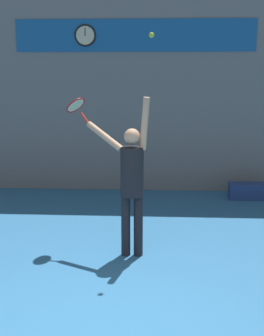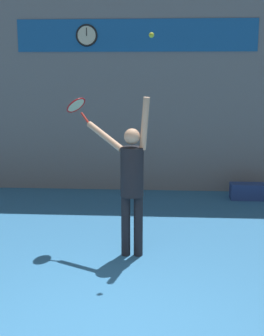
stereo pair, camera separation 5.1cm
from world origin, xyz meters
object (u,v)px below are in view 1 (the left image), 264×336
at_px(tennis_ball, 152,35).
at_px(scoreboard_clock, 85,35).
at_px(tennis_player, 131,178).
at_px(equipment_bag, 249,191).
at_px(tennis_racket, 76,106).

bearing_deg(tennis_ball, scoreboard_clock, 111.07).
relative_size(tennis_player, tennis_ball, 32.98).
xyz_separation_m(scoreboard_clock, equipment_bag, (3.44, -0.58, -3.16)).
bearing_deg(tennis_racket, scoreboard_clock, 96.11).
bearing_deg(scoreboard_clock, equipment_bag, -9.60).
xyz_separation_m(tennis_player, equipment_bag, (2.26, 3.12, -0.97)).
xyz_separation_m(tennis_player, tennis_racket, (-0.84, 0.54, 0.95)).
xyz_separation_m(scoreboard_clock, tennis_ball, (1.45, -3.76, -0.26)).
height_order(tennis_racket, tennis_ball, tennis_ball).
bearing_deg(tennis_player, equipment_bag, 54.14).
bearing_deg(scoreboard_clock, tennis_player, -72.29).
relative_size(tennis_ball, equipment_bag, 0.08).
distance_m(scoreboard_clock, tennis_ball, 4.04).
bearing_deg(tennis_ball, tennis_racket, 151.72).
xyz_separation_m(scoreboard_clock, tennis_player, (1.18, -3.70, -2.19)).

